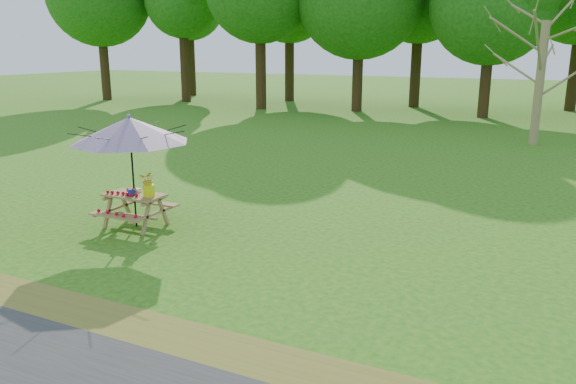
% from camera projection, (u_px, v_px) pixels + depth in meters
% --- Properties ---
extents(ground, '(120.00, 120.00, 0.00)m').
position_uv_depth(ground, '(282.00, 267.00, 9.20)').
color(ground, '#1D6513').
rests_on(ground, ground).
extents(drygrass_strip, '(120.00, 1.20, 0.01)m').
position_uv_depth(drygrass_strip, '(178.00, 347.00, 6.76)').
color(drygrass_strip, olive).
rests_on(drygrass_strip, ground).
extents(picnic_table, '(1.20, 1.32, 0.67)m').
position_uv_depth(picnic_table, '(135.00, 211.00, 11.21)').
color(picnic_table, olive).
rests_on(picnic_table, ground).
extents(patio_umbrella, '(2.73, 2.73, 2.26)m').
position_uv_depth(patio_umbrella, '(130.00, 130.00, 10.81)').
color(patio_umbrella, black).
rests_on(patio_umbrella, ground).
extents(produce_bins, '(0.29, 0.41, 0.13)m').
position_uv_depth(produce_bins, '(133.00, 191.00, 11.14)').
color(produce_bins, '#B22F0E').
rests_on(produce_bins, picnic_table).
extents(tomatoes_row, '(0.77, 0.13, 0.07)m').
position_uv_depth(tomatoes_row, '(122.00, 194.00, 11.03)').
color(tomatoes_row, red).
rests_on(tomatoes_row, picnic_table).
extents(flower_bucket, '(0.36, 0.33, 0.50)m').
position_uv_depth(flower_bucket, '(148.00, 183.00, 10.91)').
color(flower_bucket, '#FCFF0D').
rests_on(flower_bucket, picnic_table).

